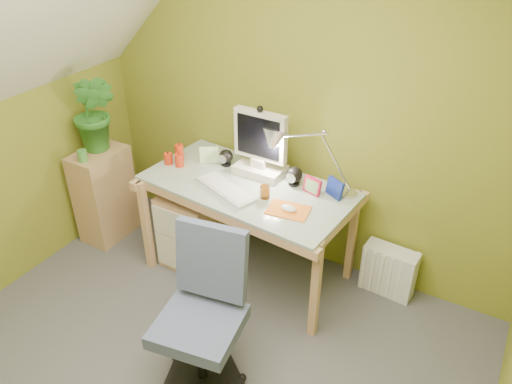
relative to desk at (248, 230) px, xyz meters
The scene contains 19 objects.
wall_back 0.94m from the desk, 67.74° to the left, with size 3.20×0.01×2.40m, color olive.
desk is the anchor object (origin of this frame).
monitor 0.65m from the desk, 90.00° to the left, with size 0.36×0.21×0.49m, color beige, non-canonical shape.
speaker_left 0.54m from the desk, 149.35° to the left, with size 0.10×0.10×0.12m, color black, non-canonical shape.
speaker_right 0.54m from the desk, 30.65° to the left, with size 0.11×0.11×0.13m, color black, non-canonical shape.
keyboard 0.42m from the desk, 119.74° to the right, with size 0.47×0.15×0.02m, color silver.
mousepad 0.56m from the desk, 20.22° to the right, with size 0.26×0.18×0.01m, color orange.
mouse 0.57m from the desk, 20.22° to the right, with size 0.10×0.06×0.03m, color white.
amber_tumbler 0.46m from the desk, 23.96° to the right, with size 0.06×0.06×0.08m, color #9B5916.
candle_cluster 0.75m from the desk, behind, with size 0.17×0.15×0.13m, color red, non-canonical shape.
photo_frame_red 0.62m from the desk, 15.95° to the left, with size 0.13×0.02×0.11m, color #B91338.
photo_frame_blue 0.73m from the desk, 15.95° to the left, with size 0.14×0.02×0.12m, color navy.
photo_frame_green 0.61m from the desk, 160.71° to the left, with size 0.14×0.02×0.12m, color #BDE29B.
desk_lamp 0.85m from the desk, 21.80° to the left, with size 0.61×0.26×0.65m, color #B1B1B6, non-canonical shape.
side_ledge 1.24m from the desk, behind, with size 0.28×0.43×0.75m, color tan.
potted_plant 1.41m from the desk, behind, with size 0.33×0.27×0.60m, color #2E7125.
green_cup 1.31m from the desk, 165.89° to the right, with size 0.07×0.07×0.09m, color #48923C.
task_chair 1.00m from the desk, 74.78° to the right, with size 0.50×0.50×0.91m, color #444F70, non-canonical shape.
radiator 1.03m from the desk, 18.02° to the left, with size 0.36×0.15×0.36m, color silver.
Camera 1 is at (1.31, -1.27, 2.49)m, focal length 35.00 mm.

